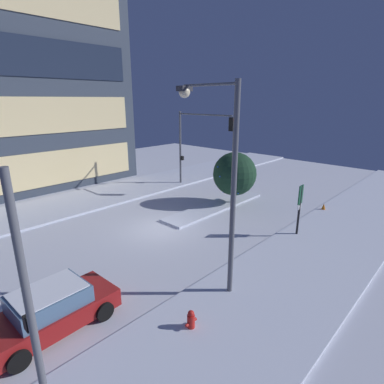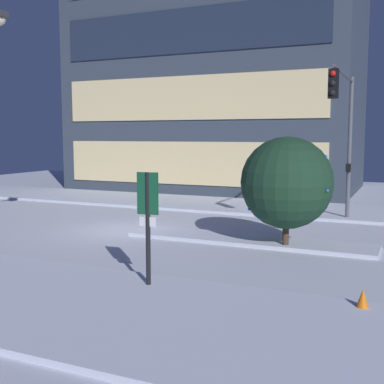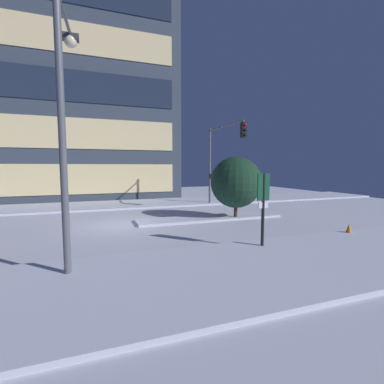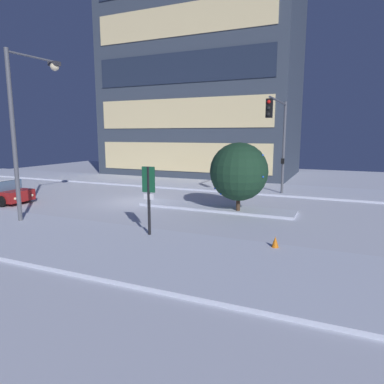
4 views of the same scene
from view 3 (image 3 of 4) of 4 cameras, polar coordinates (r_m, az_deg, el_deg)
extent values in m
plane|color=silver|center=(15.69, -14.10, -6.69)|extent=(52.00, 52.00, 0.00)
cube|color=silver|center=(8.00, -7.73, -17.83)|extent=(52.00, 5.20, 0.14)
cube|color=silver|center=(23.61, -16.16, -2.58)|extent=(52.00, 5.20, 0.14)
cube|color=silver|center=(16.98, 3.77, -5.39)|extent=(9.00, 1.80, 0.14)
cube|color=#384251|center=(34.47, -22.75, 23.88)|extent=(19.66, 10.85, 28.87)
cube|color=#F9E09E|center=(27.15, -22.35, 2.45)|extent=(17.69, 0.10, 2.75)
cube|color=#F9E09E|center=(27.29, -22.66, 11.13)|extent=(17.69, 0.10, 2.75)
cube|color=#232D42|center=(28.04, -22.97, 19.53)|extent=(17.69, 0.10, 2.75)
cube|color=#F9E09E|center=(29.36, -23.30, 27.33)|extent=(17.69, 0.10, 2.75)
cylinder|color=#565960|center=(23.55, 3.70, 5.24)|extent=(0.18, 0.18, 6.41)
cylinder|color=#565960|center=(21.29, 6.79, 13.33)|extent=(0.12, 5.46, 0.12)
cube|color=black|center=(18.83, 10.62, 12.50)|extent=(0.32, 0.36, 1.00)
sphere|color=red|center=(18.71, 10.94, 13.53)|extent=(0.20, 0.20, 0.20)
sphere|color=black|center=(18.67, 10.92, 12.56)|extent=(0.20, 0.20, 0.20)
sphere|color=black|center=(18.63, 10.90, 11.58)|extent=(0.20, 0.20, 0.20)
cube|color=black|center=(23.36, 3.91, 3.27)|extent=(0.20, 0.24, 0.36)
cylinder|color=#565960|center=(8.55, -25.23, 10.20)|extent=(0.20, 0.20, 8.03)
cylinder|color=#565960|center=(10.87, -24.89, 30.26)|extent=(0.28, 2.62, 0.10)
cube|color=#333338|center=(12.01, -23.80, 27.20)|extent=(0.56, 0.36, 0.20)
sphere|color=#F9E5B2|center=(11.97, -23.78, 26.63)|extent=(0.44, 0.44, 0.44)
cylinder|color=black|center=(10.99, 14.44, -3.95)|extent=(0.12, 0.12, 2.95)
cube|color=#144C2D|center=(10.88, 14.55, 1.03)|extent=(0.55, 0.10, 1.04)
cube|color=white|center=(10.96, 14.47, -2.63)|extent=(0.44, 0.08, 0.24)
cylinder|color=#473323|center=(17.15, 9.00, -3.98)|extent=(0.22, 0.22, 0.94)
sphere|color=#193823|center=(16.96, 9.08, 2.00)|extent=(3.11, 3.11, 3.11)
sphere|color=blue|center=(15.84, 7.07, -1.29)|extent=(0.10, 0.10, 0.10)
sphere|color=blue|center=(16.35, 4.10, 2.20)|extent=(0.10, 0.10, 0.10)
sphere|color=blue|center=(15.98, 8.31, -2.20)|extent=(0.10, 0.10, 0.10)
sphere|color=blue|center=(17.37, 6.61, -2.41)|extent=(0.10, 0.10, 0.10)
sphere|color=blue|center=(17.51, 12.91, 5.04)|extent=(0.10, 0.10, 0.10)
sphere|color=blue|center=(17.19, 14.27, 1.50)|extent=(0.10, 0.10, 0.10)
sphere|color=blue|center=(18.34, 6.67, 1.90)|extent=(0.10, 0.10, 0.10)
sphere|color=blue|center=(16.76, 4.28, 4.25)|extent=(0.10, 0.10, 0.10)
cone|color=orange|center=(14.91, 29.65, -6.76)|extent=(0.36, 0.36, 0.55)
camera|label=1|loc=(10.52, -97.93, 22.83)|focal=28.64mm
camera|label=2|loc=(12.16, 77.72, 4.21)|focal=46.14mm
camera|label=4|loc=(13.67, 82.94, 4.98)|focal=32.28mm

